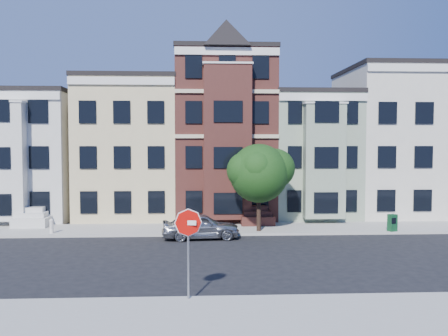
{
  "coord_description": "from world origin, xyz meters",
  "views": [
    {
      "loc": [
        -1.94,
        -23.47,
        5.62
      ],
      "look_at": [
        -0.54,
        3.65,
        4.2
      ],
      "focal_mm": 40.0,
      "sensor_mm": 36.0,
      "label": 1
    }
  ],
  "objects": [
    {
      "name": "house_yellow",
      "position": [
        -7.0,
        14.5,
        5.0
      ],
      "size": [
        7.0,
        9.0,
        10.0
      ],
      "primitive_type": "cube",
      "color": "beige",
      "rests_on": "ground"
    },
    {
      "name": "near_sidewalk",
      "position": [
        0.0,
        -8.0,
        0.07
      ],
      "size": [
        60.0,
        4.0,
        0.15
      ],
      "primitive_type": "cube",
      "color": "#9E9B93",
      "rests_on": "ground"
    },
    {
      "name": "parked_car",
      "position": [
        -1.82,
        5.2,
        0.76
      ],
      "size": [
        4.59,
        2.15,
        1.52
      ],
      "primitive_type": "imported",
      "rotation": [
        0.0,
        0.0,
        1.65
      ],
      "color": "#999A9F",
      "rests_on": "ground"
    },
    {
      "name": "fire_hydrant",
      "position": [
        -10.74,
        6.63,
        0.49
      ],
      "size": [
        0.29,
        0.29,
        0.69
      ],
      "primitive_type": "cylinder",
      "rotation": [
        0.0,
        0.0,
        -0.2
      ],
      "color": "silver",
      "rests_on": "far_sidewalk"
    },
    {
      "name": "far_sidewalk",
      "position": [
        0.0,
        8.0,
        0.07
      ],
      "size": [
        60.0,
        4.0,
        0.15
      ],
      "primitive_type": "cube",
      "color": "#9E9B93",
      "rests_on": "ground"
    },
    {
      "name": "ground",
      "position": [
        0.0,
        0.0,
        0.0
      ],
      "size": [
        120.0,
        120.0,
        0.0
      ],
      "primitive_type": "plane",
      "color": "black"
    },
    {
      "name": "stop_sign",
      "position": [
        -2.29,
        -6.3,
        1.94
      ],
      "size": [
        0.99,
        0.31,
        3.57
      ],
      "primitive_type": null,
      "rotation": [
        0.0,
        0.0,
        -0.18
      ],
      "color": "#C00D07",
      "rests_on": "near_sidewalk"
    },
    {
      "name": "house_brown",
      "position": [
        0.0,
        14.5,
        6.0
      ],
      "size": [
        7.0,
        9.0,
        12.0
      ],
      "primitive_type": "cube",
      "color": "#411D18",
      "rests_on": "ground"
    },
    {
      "name": "street_tree",
      "position": [
        1.76,
        6.8,
        3.46
      ],
      "size": [
        7.02,
        7.02,
        6.62
      ],
      "primitive_type": null,
      "rotation": [
        0.0,
        0.0,
        -0.27
      ],
      "color": "#24521B",
      "rests_on": "far_sidewalk"
    },
    {
      "name": "house_green",
      "position": [
        6.5,
        14.5,
        4.5
      ],
      "size": [
        6.0,
        9.0,
        9.0
      ],
      "primitive_type": "cube",
      "color": "gray",
      "rests_on": "ground"
    },
    {
      "name": "house_white",
      "position": [
        -15.0,
        14.5,
        4.5
      ],
      "size": [
        8.0,
        9.0,
        9.0
      ],
      "primitive_type": "cube",
      "color": "silver",
      "rests_on": "ground"
    },
    {
      "name": "newspaper_box",
      "position": [
        9.95,
        6.3,
        0.67
      ],
      "size": [
        0.59,
        0.56,
        1.04
      ],
      "primitive_type": "cube",
      "rotation": [
        0.0,
        0.0,
        0.38
      ],
      "color": "#144E28",
      "rests_on": "far_sidewalk"
    },
    {
      "name": "house_cream",
      "position": [
        13.5,
        14.5,
        5.5
      ],
      "size": [
        8.0,
        9.0,
        11.0
      ],
      "primitive_type": "cube",
      "color": "beige",
      "rests_on": "ground"
    }
  ]
}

